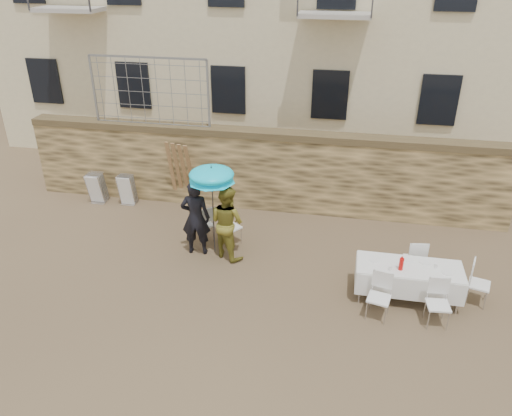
% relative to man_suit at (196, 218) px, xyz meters
% --- Properties ---
extents(ground, '(80.00, 80.00, 0.00)m').
position_rel_man_suit_xyz_m(ground, '(1.05, -2.34, -0.93)').
color(ground, brown).
rests_on(ground, ground).
extents(stone_wall, '(13.00, 0.50, 2.20)m').
position_rel_man_suit_xyz_m(stone_wall, '(1.05, 2.66, 0.17)').
color(stone_wall, olive).
rests_on(stone_wall, ground).
extents(chain_link_fence, '(3.20, 0.06, 1.80)m').
position_rel_man_suit_xyz_m(chain_link_fence, '(-1.95, 2.66, 2.17)').
color(chain_link_fence, gray).
rests_on(chain_link_fence, stone_wall).
extents(man_suit, '(0.72, 0.51, 1.86)m').
position_rel_man_suit_xyz_m(man_suit, '(0.00, 0.00, 0.00)').
color(man_suit, black).
rests_on(man_suit, ground).
extents(woman_dress, '(1.09, 1.02, 1.79)m').
position_rel_man_suit_xyz_m(woman_dress, '(0.75, 0.00, -0.04)').
color(woman_dress, '#ABA034').
rests_on(woman_dress, ground).
extents(umbrella, '(1.06, 1.06, 2.06)m').
position_rel_man_suit_xyz_m(umbrella, '(0.40, 0.10, 1.01)').
color(umbrella, '#3F3F44').
rests_on(umbrella, ground).
extents(couple_chair_left, '(0.68, 0.68, 0.96)m').
position_rel_man_suit_xyz_m(couple_chair_left, '(0.00, 0.55, -0.45)').
color(couple_chair_left, white).
rests_on(couple_chair_left, ground).
extents(couple_chair_right, '(0.67, 0.67, 0.96)m').
position_rel_man_suit_xyz_m(couple_chair_right, '(0.70, 0.55, -0.45)').
color(couple_chair_right, white).
rests_on(couple_chair_right, ground).
extents(banquet_table, '(2.10, 0.85, 0.78)m').
position_rel_man_suit_xyz_m(banquet_table, '(4.76, -0.88, -0.20)').
color(banquet_table, white).
rests_on(banquet_table, ground).
extents(soda_bottle, '(0.09, 0.09, 0.26)m').
position_rel_man_suit_xyz_m(soda_bottle, '(4.56, -1.03, -0.02)').
color(soda_bottle, red).
rests_on(soda_bottle, banquet_table).
extents(table_chair_front_left, '(0.58, 0.58, 0.96)m').
position_rel_man_suit_xyz_m(table_chair_front_left, '(4.16, -1.63, -0.45)').
color(table_chair_front_left, white).
rests_on(table_chair_front_left, ground).
extents(table_chair_front_right, '(0.52, 0.52, 0.96)m').
position_rel_man_suit_xyz_m(table_chair_front_right, '(5.26, -1.63, -0.45)').
color(table_chair_front_right, white).
rests_on(table_chair_front_right, ground).
extents(table_chair_back, '(0.54, 0.54, 0.96)m').
position_rel_man_suit_xyz_m(table_chair_back, '(4.96, -0.08, -0.45)').
color(table_chair_back, white).
rests_on(table_chair_back, ground).
extents(table_chair_side, '(0.59, 0.59, 0.96)m').
position_rel_man_suit_xyz_m(table_chair_side, '(6.16, -0.78, -0.45)').
color(table_chair_side, white).
rests_on(table_chair_side, ground).
extents(chair_stack_left, '(0.46, 0.47, 0.92)m').
position_rel_man_suit_xyz_m(chair_stack_left, '(-3.57, 2.20, -0.47)').
color(chair_stack_left, white).
rests_on(chair_stack_left, ground).
extents(chair_stack_right, '(0.46, 0.40, 0.92)m').
position_rel_man_suit_xyz_m(chair_stack_right, '(-2.67, 2.20, -0.47)').
color(chair_stack_right, white).
rests_on(chair_stack_right, ground).
extents(wood_planks, '(0.70, 0.20, 2.00)m').
position_rel_man_suit_xyz_m(wood_planks, '(-1.07, 2.27, 0.07)').
color(wood_planks, '#A37749').
rests_on(wood_planks, ground).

